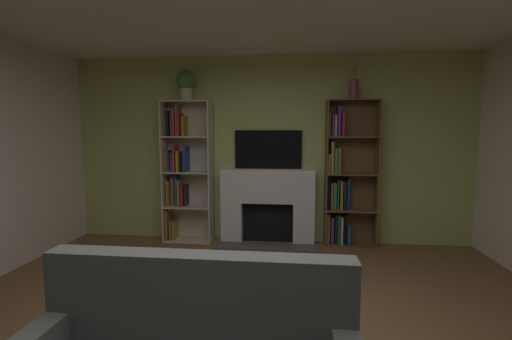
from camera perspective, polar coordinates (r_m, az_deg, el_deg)
The scene contains 8 objects.
wall_back_accent at distance 5.11m, azimuth 2.05°, elevation 3.31°, with size 5.83×0.06×2.67m, color #B8C26E.
fireplace at distance 5.05m, azimuth 1.89°, elevation -5.50°, with size 1.43×0.54×1.07m.
tv at distance 5.05m, azimuth 2.00°, elevation 3.36°, with size 0.95×0.06×0.55m, color black.
bookshelf_left at distance 5.23m, azimuth -11.79°, elevation -0.01°, with size 0.70×0.31×2.03m.
bookshelf_right at distance 5.05m, azimuth 14.07°, elevation -1.48°, with size 0.70×0.28×2.03m.
potted_plant at distance 5.19m, azimuth -11.29°, elevation 13.64°, with size 0.27×0.27×0.42m.
vase_with_flowers at distance 5.01m, azimuth 15.59°, elevation 12.77°, with size 0.12×0.12×0.45m.
coffee_table at distance 2.66m, azimuth -6.31°, elevation -21.20°, with size 0.82×0.50×0.42m.
Camera 1 is at (0.36, -2.26, 1.58)m, focal length 24.66 mm.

